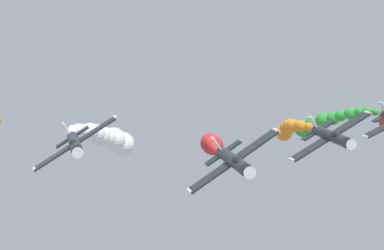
# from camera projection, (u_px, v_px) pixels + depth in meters

# --- Properties ---
(airplane_lead) EXTENTS (8.15, 10.35, 5.61)m
(airplane_lead) POSITION_uv_depth(u_px,v_px,m) (234.00, 161.00, 73.86)
(airplane_lead) COLOR #23282D
(smoke_trail_lead) EXTENTS (4.68, 17.49, 3.76)m
(smoke_trail_lead) POSITION_uv_depth(u_px,v_px,m) (211.00, 144.00, 93.05)
(smoke_trail_lead) COLOR red
(airplane_left_inner) EXTENTS (8.43, 10.35, 5.14)m
(airplane_left_inner) POSITION_uv_depth(u_px,v_px,m) (331.00, 136.00, 86.83)
(airplane_left_inner) COLOR #23282D
(smoke_trail_left_inner) EXTENTS (2.94, 15.12, 4.06)m
(smoke_trail_left_inner) POSITION_uv_depth(u_px,v_px,m) (289.00, 129.00, 104.02)
(smoke_trail_left_inner) COLOR orange
(airplane_right_inner) EXTENTS (8.32, 10.35, 5.34)m
(airplane_right_inner) POSITION_uv_depth(u_px,v_px,m) (75.00, 143.00, 82.06)
(airplane_right_inner) COLOR #23282D
(smoke_trail_right_inner) EXTENTS (9.62, 24.22, 6.66)m
(smoke_trail_right_inner) POSITION_uv_depth(u_px,v_px,m) (105.00, 138.00, 106.73)
(smoke_trail_right_inner) COLOR white
(smoke_trail_left_outer) EXTENTS (5.13, 20.66, 6.27)m
(smoke_trail_left_outer) POSITION_uv_depth(u_px,v_px,m) (322.00, 122.00, 121.86)
(smoke_trail_left_outer) COLOR green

